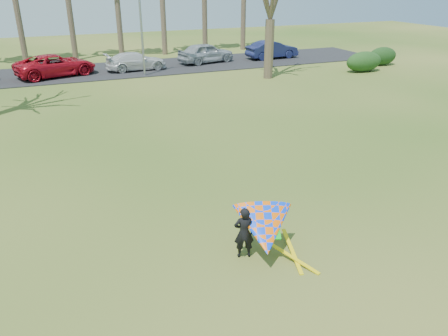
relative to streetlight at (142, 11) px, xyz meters
name	(u,v)px	position (x,y,z in m)	size (l,w,h in m)	color
ground	(251,229)	(-2.16, -22.00, -4.46)	(100.00, 100.00, 0.00)	#1D4B10
parking_strip	(110,70)	(-2.16, 3.00, -4.43)	(46.00, 7.00, 0.06)	black
streetlight	(142,11)	(0.00, 0.00, 0.00)	(2.28, 0.18, 8.00)	gray
hedge_near	(364,62)	(15.60, -4.74, -3.71)	(3.02, 1.37, 1.51)	#183915
hedge_far	(382,56)	(18.71, -3.16, -3.74)	(2.62, 1.23, 1.45)	black
car_2	(56,65)	(-6.08, 2.15, -3.63)	(2.57, 5.57, 1.55)	#AA0D1B
car_3	(136,61)	(-0.29, 2.22, -3.74)	(1.86, 4.57, 1.33)	silver
car_4	(206,53)	(5.75, 3.13, -3.60)	(1.91, 4.74, 1.62)	#9CA2A9
car_5	(272,50)	(11.84, 2.91, -3.65)	(1.59, 4.57, 1.50)	#191F4D
kite_flyer	(263,229)	(-2.48, -23.35, -3.63)	(2.13, 2.39, 2.02)	black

